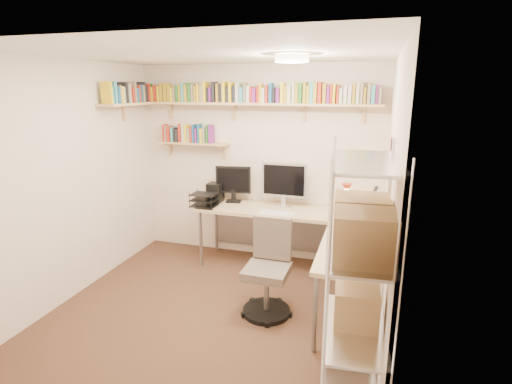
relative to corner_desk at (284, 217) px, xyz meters
The scene contains 6 objects.
ground 1.30m from the corner_desk, 117.87° to the right, with size 3.20×3.20×0.00m, color #40281B.
room_shell 1.32m from the corner_desk, 117.68° to the right, with size 3.24×3.04×2.52m.
wall_shelves 1.60m from the corner_desk, 157.67° to the left, with size 3.12×1.09×0.80m.
corner_desk is the anchor object (origin of this frame).
office_chair 0.88m from the corner_desk, 87.80° to the right, with size 0.51×0.52×0.96m.
wire_rack 2.20m from the corner_desk, 64.67° to the right, with size 0.47×0.85×1.90m.
Camera 1 is at (1.46, -3.41, 2.22)m, focal length 28.00 mm.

